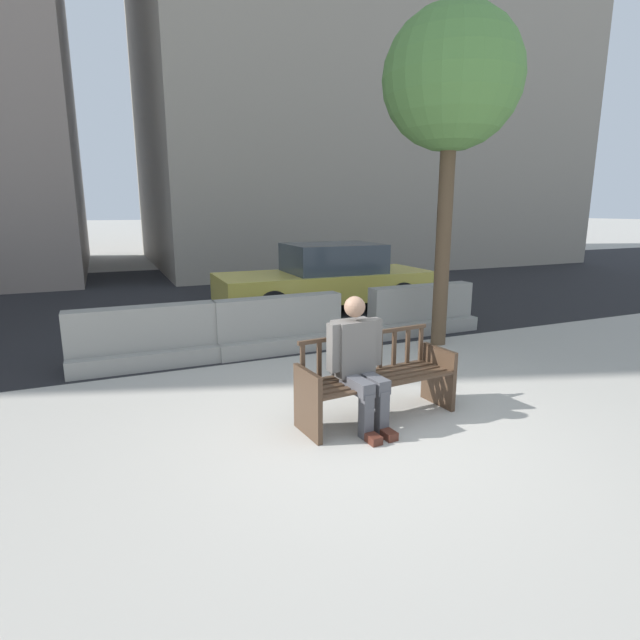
% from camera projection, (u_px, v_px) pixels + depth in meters
% --- Properties ---
extents(ground_plane, '(200.00, 200.00, 0.00)m').
position_uv_depth(ground_plane, '(362.00, 432.00, 4.90)').
color(ground_plane, '#ADA89E').
extents(street_asphalt, '(120.00, 12.00, 0.01)m').
position_uv_depth(street_asphalt, '(199.00, 295.00, 12.68)').
color(street_asphalt, black).
rests_on(street_asphalt, ground).
extents(street_bench, '(1.73, 0.67, 0.88)m').
position_uv_depth(street_bench, '(377.00, 382.00, 5.17)').
color(street_bench, '#473323').
rests_on(street_bench, ground).
extents(seated_person, '(0.59, 0.75, 1.31)m').
position_uv_depth(seated_person, '(358.00, 360.00, 4.93)').
color(seated_person, '#66605B').
rests_on(seated_person, ground).
extents(jersey_barrier_centre, '(2.02, 0.74, 0.84)m').
position_uv_depth(jersey_barrier_centre, '(279.00, 328.00, 7.70)').
color(jersey_barrier_centre, gray).
rests_on(jersey_barrier_centre, ground).
extents(jersey_barrier_left, '(2.00, 0.69, 0.84)m').
position_uv_depth(jersey_barrier_left, '(144.00, 342.00, 6.93)').
color(jersey_barrier_left, gray).
rests_on(jersey_barrier_left, ground).
extents(jersey_barrier_right, '(2.01, 0.70, 0.84)m').
position_uv_depth(jersey_barrier_right, '(421.00, 313.00, 8.84)').
color(jersey_barrier_right, gray).
rests_on(jersey_barrier_right, ground).
extents(street_tree, '(2.03, 2.03, 5.01)m').
position_uv_depth(street_tree, '(452.00, 82.00, 7.26)').
color(street_tree, brown).
rests_on(street_tree, ground).
extents(car_taxi_near, '(4.60, 1.94, 1.42)m').
position_uv_depth(car_taxi_near, '(327.00, 278.00, 10.70)').
color(car_taxi_near, '#DBC64C').
rests_on(car_taxi_near, ground).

